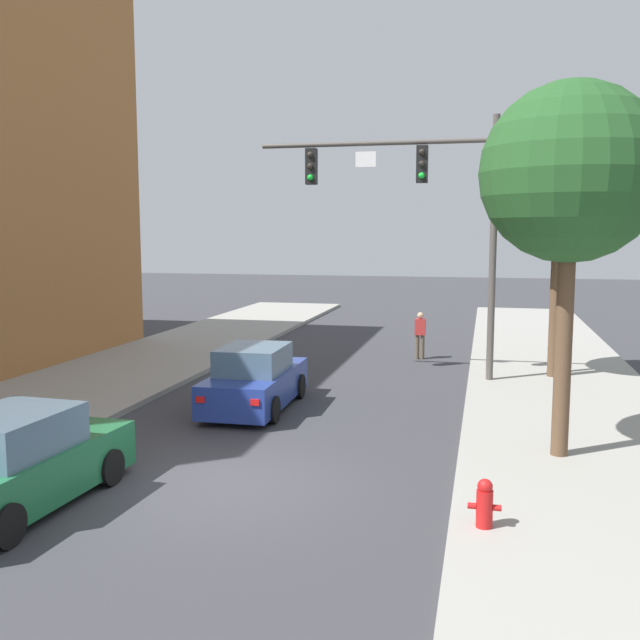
{
  "coord_description": "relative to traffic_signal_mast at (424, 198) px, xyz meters",
  "views": [
    {
      "loc": [
        4.44,
        -11.47,
        4.39
      ],
      "look_at": [
        0.02,
        7.48,
        2.0
      ],
      "focal_mm": 40.15,
      "sensor_mm": 36.0,
      "label": 1
    }
  ],
  "objects": [
    {
      "name": "ground_plane",
      "position": [
        -2.64,
        -9.48,
        -5.36
      ],
      "size": [
        120.0,
        120.0,
        0.0
      ],
      "primitive_type": "plane",
      "color": "#38383D"
    },
    {
      "name": "sidewalk_right",
      "position": [
        3.86,
        -9.48,
        -5.28
      ],
      "size": [
        5.0,
        60.0,
        0.15
      ],
      "primitive_type": "cube",
      "color": "#99968E",
      "rests_on": "ground"
    },
    {
      "name": "traffic_signal_mast",
      "position": [
        0.0,
        0.0,
        0.0
      ],
      "size": [
        6.9,
        0.38,
        7.5
      ],
      "color": "#514C47",
      "rests_on": "sidewalk_right"
    },
    {
      "name": "car_lead_blue",
      "position": [
        -3.76,
        -4.25,
        -4.64
      ],
      "size": [
        1.9,
        4.27,
        1.6
      ],
      "color": "navy",
      "rests_on": "ground"
    },
    {
      "name": "car_following_green",
      "position": [
        -5.39,
        -11.33,
        -4.64
      ],
      "size": [
        2.0,
        4.32,
        1.6
      ],
      "color": "#1E663D",
      "rests_on": "ground"
    },
    {
      "name": "pedestrian_crossing_road",
      "position": [
        -0.39,
        3.77,
        -4.45
      ],
      "size": [
        0.36,
        0.22,
        1.64
      ],
      "color": "brown",
      "rests_on": "ground"
    },
    {
      "name": "fire_hydrant",
      "position": [
        1.86,
        -10.75,
        -4.85
      ],
      "size": [
        0.48,
        0.24,
        0.72
      ],
      "color": "red",
      "rests_on": "sidewalk_right"
    },
    {
      "name": "street_tree_nearest",
      "position": [
        3.25,
        -6.95,
        0.08
      ],
      "size": [
        3.32,
        3.32,
        6.98
      ],
      "color": "brown",
      "rests_on": "sidewalk_right"
    },
    {
      "name": "street_tree_second",
      "position": [
        3.79,
        0.93,
        -0.06
      ],
      "size": [
        3.5,
        3.5,
        6.93
      ],
      "color": "brown",
      "rests_on": "sidewalk_right"
    }
  ]
}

